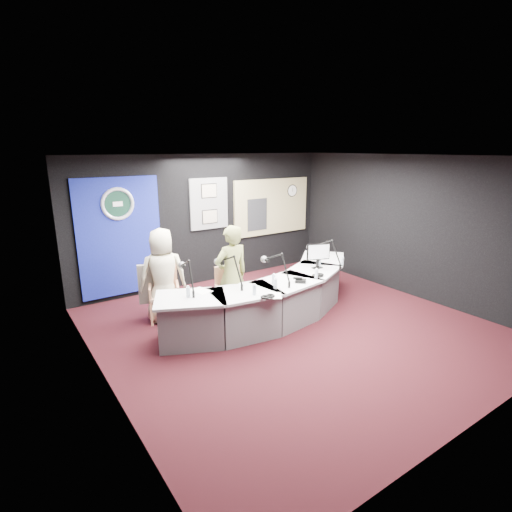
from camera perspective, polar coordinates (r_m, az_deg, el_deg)
ground at (r=6.84m, az=5.26°, el=-10.15°), size 6.00×6.00×0.00m
ceiling at (r=6.19m, az=5.90°, el=14.01°), size 6.00×6.00×0.02m
wall_back at (r=8.83m, az=-7.04°, el=5.17°), size 6.00×0.02×2.80m
wall_front at (r=4.60m, az=30.36°, el=-6.28°), size 6.00×0.02×2.80m
wall_left at (r=5.06m, az=-21.57°, el=-3.38°), size 0.02×6.00×2.80m
wall_right at (r=8.57m, az=21.20°, el=3.95°), size 0.02×6.00×2.80m
broadcast_desk at (r=7.06m, az=2.16°, el=-5.95°), size 4.50×1.90×0.75m
backdrop_panel at (r=8.15m, az=-18.84°, el=2.55°), size 1.60×0.05×2.30m
agency_seal at (r=8.00m, az=-19.16°, el=7.04°), size 0.63×0.07×0.63m
seal_center at (r=8.01m, az=-19.17°, el=7.04°), size 0.48×0.01×0.48m
pinboard at (r=8.77m, az=-6.74°, el=7.43°), size 0.90×0.04×1.10m
framed_photo_upper at (r=8.71m, az=-6.70°, el=9.23°), size 0.34×0.02×0.27m
framed_photo_lower at (r=8.79m, az=-6.59°, el=5.60°), size 0.34×0.02×0.27m
booth_window_frame at (r=9.70m, az=2.28°, el=7.07°), size 2.12×0.06×1.32m
booth_glow at (r=9.69m, az=2.31°, el=7.06°), size 2.00×0.02×1.20m
equipment_rack at (r=9.44m, az=0.17°, el=5.93°), size 0.55×0.02×0.75m
wall_clock at (r=10.00m, az=5.20°, el=9.28°), size 0.28×0.01×0.28m
armchair_left at (r=7.12m, az=-12.96°, el=-5.54°), size 0.65×0.65×0.89m
armchair_right at (r=6.82m, az=-3.46°, el=-5.65°), size 0.69×0.69×0.99m
draped_jacket at (r=7.23m, az=-14.52°, el=-3.85°), size 0.50×0.27×0.70m
person_man at (r=7.00m, az=-13.14°, el=-2.70°), size 0.90×0.69×1.63m
person_woman at (r=6.70m, az=-3.51°, el=-2.78°), size 0.64×0.43×1.71m
computer_monitor at (r=7.44m, az=8.83°, el=0.62°), size 0.45×0.20×0.32m
desk_phone at (r=6.71m, az=6.39°, el=-3.55°), size 0.23×0.23×0.04m
headphones_near at (r=7.07m, az=8.84°, el=-2.71°), size 0.21×0.21×0.04m
headphones_far at (r=6.01m, az=1.68°, el=-5.79°), size 0.20×0.20×0.03m
paper_stack at (r=6.34m, az=-7.86°, el=-4.95°), size 0.30×0.37×0.00m
notepad at (r=6.09m, az=2.74°, el=-5.67°), size 0.31×0.33×0.00m
boom_mic_a at (r=6.27m, az=-9.81°, el=-2.37°), size 0.22×0.73×0.60m
boom_mic_b at (r=6.43m, az=-3.85°, el=-1.74°), size 0.21×0.73×0.60m
boom_mic_c at (r=6.56m, az=2.92°, el=-1.38°), size 0.18×0.74×0.60m
boom_mic_d at (r=7.56m, az=9.80°, el=0.65°), size 0.39×0.68×0.60m
water_bottles at (r=6.69m, az=3.61°, el=-2.96°), size 3.24×0.58×0.18m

